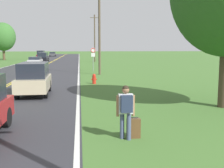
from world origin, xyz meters
TOP-DOWN VIEW (x-y plane):
  - hitchhiker_person at (6.94, 3.99)m, footprint 0.59×0.42m
  - suitcase at (7.22, 4.13)m, footprint 0.44×0.21m
  - fire_hydrant at (6.66, 17.83)m, footprint 0.45×0.29m
  - traffic_sign at (7.16, 29.48)m, footprint 0.60×0.10m
  - utility_pole_midground at (7.64, 25.34)m, footprint 1.80×0.24m
  - utility_pole_far at (8.60, 52.35)m, footprint 1.80×0.24m
  - tree_left_verge at (-11.78, 62.85)m, footprint 5.60×5.60m
  - car_champagne_suv_approaching at (2.74, 13.00)m, footprint 1.92×4.27m
  - car_silver_hatchback_mid_near at (-1.54, 41.76)m, footprint 1.97×4.03m
  - car_black_van_mid_far at (-1.66, 52.25)m, footprint 1.97×4.52m
  - car_maroon_van_receding at (-4.36, 69.58)m, footprint 1.88×3.98m
  - car_dark_grey_hatchback_distant at (-3.10, 88.11)m, footprint 1.91×3.75m

SIDE VIEW (x-z plane):
  - suitcase at x=7.22m, z-range -0.02..0.66m
  - fire_hydrant at x=6.66m, z-range 0.01..0.80m
  - car_silver_hatchback_mid_near at x=-1.54m, z-range 0.08..1.46m
  - car_dark_grey_hatchback_distant at x=-3.10m, z-range 0.07..1.47m
  - car_black_van_mid_far at x=-1.66m, z-range 0.04..1.92m
  - car_champagne_suv_approaching at x=2.74m, z-range 0.04..2.02m
  - car_maroon_van_receding at x=-4.36m, z-range 0.01..2.09m
  - hitchhiker_person at x=6.94m, z-range 0.19..1.92m
  - traffic_sign at x=7.16m, z-range 0.73..3.58m
  - utility_pole_midground at x=7.64m, z-range 0.16..9.24m
  - utility_pole_far at x=8.60m, z-range 0.16..9.48m
  - tree_left_verge at x=-11.78m, z-range 1.02..9.53m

